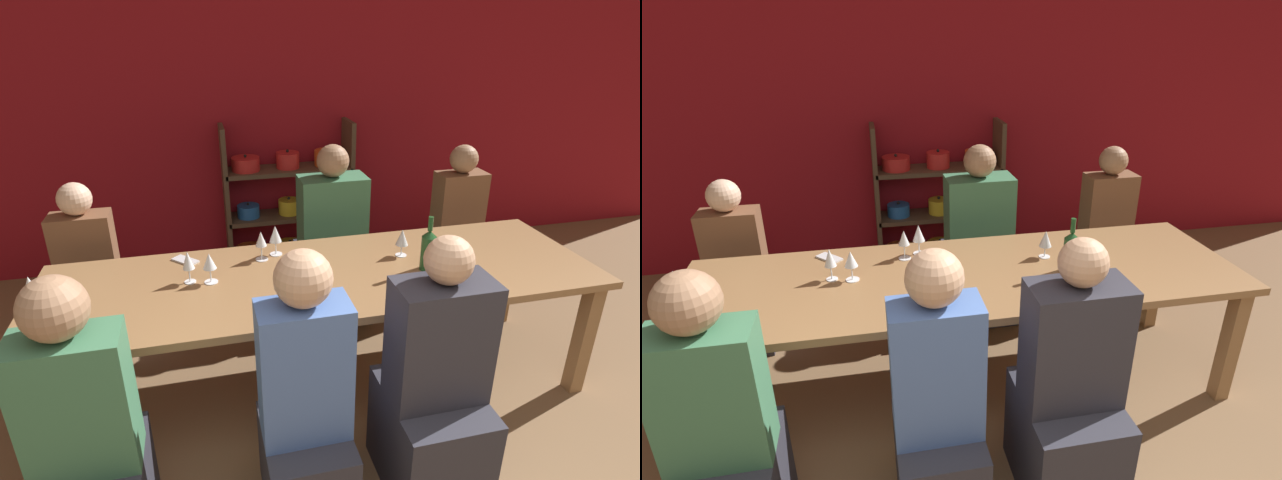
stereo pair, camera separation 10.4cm
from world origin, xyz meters
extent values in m
cube|color=maroon|center=(0.00, 3.83, 1.35)|extent=(8.80, 0.06, 2.70)
cube|color=#4C3828|center=(-0.26, 3.63, 0.60)|extent=(0.04, 0.30, 1.20)
cube|color=#4C3828|center=(0.77, 3.63, 0.60)|extent=(0.04, 0.30, 1.20)
cube|color=#4C3828|center=(0.25, 3.63, 0.02)|extent=(1.03, 0.30, 0.04)
cylinder|color=#E0561E|center=(-0.09, 3.63, 0.10)|extent=(0.26, 0.26, 0.12)
sphere|color=black|center=(-0.09, 3.63, 0.17)|extent=(0.02, 0.02, 0.02)
cylinder|color=gold|center=(0.25, 3.63, 0.10)|extent=(0.22, 0.22, 0.13)
sphere|color=black|center=(0.25, 3.63, 0.18)|extent=(0.02, 0.02, 0.02)
cube|color=#4C3828|center=(0.25, 3.63, 0.42)|extent=(1.03, 0.30, 0.04)
cylinder|color=#235BAD|center=(-0.09, 3.63, 0.49)|extent=(0.19, 0.19, 0.10)
sphere|color=black|center=(-0.09, 3.63, 0.55)|extent=(0.02, 0.02, 0.02)
cylinder|color=gold|center=(0.25, 3.63, 0.50)|extent=(0.18, 0.18, 0.12)
sphere|color=black|center=(0.25, 3.63, 0.57)|extent=(0.02, 0.02, 0.02)
cylinder|color=gold|center=(0.60, 3.63, 0.49)|extent=(0.20, 0.20, 0.11)
sphere|color=black|center=(0.60, 3.63, 0.56)|extent=(0.02, 0.02, 0.02)
cube|color=#4C3828|center=(0.25, 3.63, 0.82)|extent=(1.03, 0.30, 0.04)
cylinder|color=red|center=(-0.09, 3.63, 0.89)|extent=(0.23, 0.23, 0.11)
sphere|color=black|center=(-0.09, 3.63, 0.96)|extent=(0.02, 0.02, 0.02)
cylinder|color=red|center=(0.25, 3.63, 0.90)|extent=(0.19, 0.19, 0.13)
sphere|color=black|center=(0.25, 3.63, 0.98)|extent=(0.02, 0.02, 0.02)
cylinder|color=#E0561E|center=(0.60, 3.63, 0.90)|extent=(0.23, 0.23, 0.12)
sphere|color=black|center=(0.60, 3.63, 0.97)|extent=(0.02, 0.02, 0.02)
cube|color=olive|center=(0.13, 1.94, 0.70)|extent=(2.91, 0.91, 0.04)
cube|color=olive|center=(-1.24, 1.57, 0.34)|extent=(0.08, 0.08, 0.68)
cube|color=olive|center=(1.50, 1.57, 0.34)|extent=(0.08, 0.08, 0.68)
cube|color=olive|center=(-1.24, 2.31, 0.34)|extent=(0.08, 0.08, 0.68)
cube|color=olive|center=(1.50, 2.31, 0.34)|extent=(0.08, 0.08, 0.68)
cylinder|color=#1E4C23|center=(0.67, 1.86, 0.82)|extent=(0.08, 0.08, 0.19)
cone|color=#1E4C23|center=(0.67, 1.86, 0.93)|extent=(0.08, 0.08, 0.04)
cylinder|color=#1E4C23|center=(0.67, 1.86, 0.99)|extent=(0.03, 0.03, 0.08)
cylinder|color=white|center=(-0.55, 2.01, 0.73)|extent=(0.06, 0.06, 0.00)
cylinder|color=white|center=(-0.55, 2.01, 0.77)|extent=(0.01, 0.01, 0.07)
cone|color=white|center=(-0.55, 2.01, 0.85)|extent=(0.06, 0.06, 0.09)
cylinder|color=white|center=(0.61, 2.05, 0.73)|extent=(0.06, 0.06, 0.00)
cylinder|color=white|center=(0.61, 2.05, 0.76)|extent=(0.01, 0.01, 0.06)
cone|color=white|center=(0.61, 2.05, 0.84)|extent=(0.07, 0.07, 0.09)
cylinder|color=white|center=(-0.45, 1.99, 0.73)|extent=(0.07, 0.07, 0.00)
cylinder|color=white|center=(-0.45, 1.99, 0.77)|extent=(0.01, 0.01, 0.07)
cone|color=white|center=(-0.45, 1.99, 0.84)|extent=(0.07, 0.07, 0.08)
cylinder|color=white|center=(-0.17, 2.19, 0.73)|extent=(0.07, 0.07, 0.00)
cylinder|color=white|center=(-0.17, 2.19, 0.77)|extent=(0.01, 0.01, 0.08)
cone|color=white|center=(-0.17, 2.19, 0.85)|extent=(0.06, 0.06, 0.08)
cylinder|color=beige|center=(-0.17, 2.19, 0.83)|extent=(0.03, 0.03, 0.03)
cylinder|color=white|center=(-1.25, 1.92, 0.73)|extent=(0.07, 0.07, 0.00)
cylinder|color=white|center=(-1.25, 1.92, 0.76)|extent=(0.01, 0.01, 0.06)
cone|color=white|center=(-1.25, 1.92, 0.84)|extent=(0.08, 0.08, 0.10)
cylinder|color=beige|center=(-1.25, 1.92, 0.82)|extent=(0.04, 0.04, 0.04)
cylinder|color=white|center=(-0.08, 2.24, 0.73)|extent=(0.07, 0.07, 0.00)
cylinder|color=white|center=(-0.08, 2.24, 0.77)|extent=(0.01, 0.01, 0.08)
cone|color=white|center=(-0.08, 2.24, 0.85)|extent=(0.07, 0.07, 0.09)
cube|color=silver|center=(-0.58, 2.27, 0.73)|extent=(0.15, 0.16, 0.01)
cube|color=#3D7551|center=(-0.94, 1.20, 0.73)|extent=(0.37, 0.20, 0.55)
sphere|color=#9E7556|center=(-0.94, 1.20, 1.11)|extent=(0.22, 0.22, 0.22)
cube|color=#2D2D38|center=(1.31, 2.71, 0.22)|extent=(0.34, 0.43, 0.43)
cube|color=brown|center=(1.31, 2.71, 0.71)|extent=(0.34, 0.19, 0.54)
sphere|color=#9E7556|center=(1.31, 2.71, 1.07)|extent=(0.19, 0.19, 0.19)
cube|color=#2D2D38|center=(-0.14, 1.21, 0.21)|extent=(0.35, 0.44, 0.41)
cube|color=#4C70B7|center=(-0.14, 1.21, 0.71)|extent=(0.35, 0.19, 0.59)
sphere|color=tan|center=(-0.14, 1.21, 1.11)|extent=(0.21, 0.21, 0.21)
cube|color=#2D2D38|center=(0.39, 2.75, 0.23)|extent=(0.45, 0.56, 0.46)
cube|color=#3D7551|center=(0.39, 2.75, 0.73)|extent=(0.45, 0.25, 0.54)
sphere|color=#9E7556|center=(0.39, 2.75, 1.11)|extent=(0.21, 0.21, 0.21)
cube|color=#2D2D38|center=(0.42, 1.19, 0.25)|extent=(0.40, 0.50, 0.49)
cube|color=#2D2D38|center=(0.42, 1.19, 0.76)|extent=(0.40, 0.22, 0.54)
sphere|color=tan|center=(0.42, 1.19, 1.12)|extent=(0.19, 0.19, 0.19)
cube|color=#2D2D38|center=(-1.17, 2.66, 0.22)|extent=(0.34, 0.43, 0.44)
cube|color=brown|center=(-1.17, 2.66, 0.68)|extent=(0.34, 0.19, 0.47)
sphere|color=beige|center=(-1.17, 2.66, 1.01)|extent=(0.19, 0.19, 0.19)
camera|label=1|loc=(-0.45, -0.31, 1.93)|focal=28.00mm
camera|label=2|loc=(-0.35, -0.33, 1.93)|focal=28.00mm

